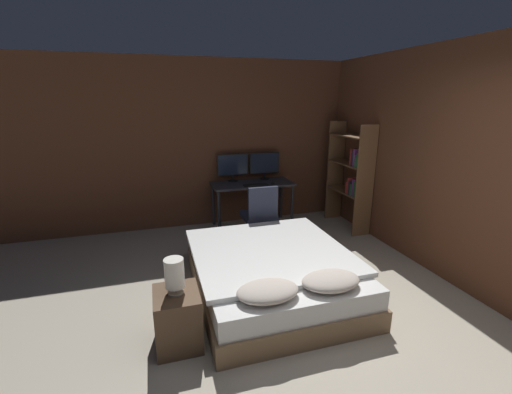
{
  "coord_description": "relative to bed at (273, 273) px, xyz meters",
  "views": [
    {
      "loc": [
        -1.39,
        -1.84,
        2.08
      ],
      "look_at": [
        -0.05,
        2.56,
        0.75
      ],
      "focal_mm": 24.0,
      "sensor_mm": 36.0,
      "label": 1
    }
  ],
  "objects": [
    {
      "name": "computer_mouse",
      "position": [
        0.66,
        1.87,
        0.53
      ],
      "size": [
        0.07,
        0.05,
        0.04
      ],
      "color": "black",
      "rests_on": "desk"
    },
    {
      "name": "keyboard",
      "position": [
        0.37,
        1.87,
        0.52
      ],
      "size": [
        0.39,
        0.13,
        0.02
      ],
      "color": "black",
      "rests_on": "desk"
    },
    {
      "name": "bookshelf",
      "position": [
        1.89,
        1.5,
        0.7
      ],
      "size": [
        0.31,
        0.91,
        1.72
      ],
      "color": "brown",
      "rests_on": "ground_plane"
    },
    {
      "name": "desk",
      "position": [
        0.37,
        2.07,
        0.41
      ],
      "size": [
        1.32,
        0.6,
        0.75
      ],
      "color": "#38383D",
      "rests_on": "ground_plane"
    },
    {
      "name": "office_chair",
      "position": [
        0.26,
        1.28,
        0.13
      ],
      "size": [
        0.52,
        0.52,
        0.92
      ],
      "color": "black",
      "rests_on": "ground_plane"
    },
    {
      "name": "monitor_right",
      "position": [
        0.65,
        2.27,
        0.77
      ],
      "size": [
        0.52,
        0.16,
        0.45
      ],
      "color": "black",
      "rests_on": "desk"
    },
    {
      "name": "bedside_lamp",
      "position": [
        -1.06,
        -0.53,
        0.44
      ],
      "size": [
        0.16,
        0.16,
        0.31
      ],
      "color": "gray",
      "rests_on": "nightstand"
    },
    {
      "name": "wall_back",
      "position": [
        0.24,
        2.44,
        1.11
      ],
      "size": [
        12.0,
        0.06,
        2.7
      ],
      "color": "brown",
      "rests_on": "ground_plane"
    },
    {
      "name": "ground_plane",
      "position": [
        0.24,
        -1.32,
        -0.24
      ],
      "size": [
        20.0,
        20.0,
        0.0
      ],
      "primitive_type": "plane",
      "color": "#B2A893"
    },
    {
      "name": "nightstand",
      "position": [
        -1.06,
        -0.53,
        0.01
      ],
      "size": [
        0.38,
        0.44,
        0.5
      ],
      "color": "brown",
      "rests_on": "ground_plane"
    },
    {
      "name": "bed",
      "position": [
        0.0,
        0.0,
        0.0
      ],
      "size": [
        1.66,
        1.96,
        0.55
      ],
      "color": "#846647",
      "rests_on": "ground_plane"
    },
    {
      "name": "wall_side_right",
      "position": [
        2.09,
        0.18,
        1.11
      ],
      "size": [
        0.06,
        12.0,
        2.7
      ],
      "color": "brown",
      "rests_on": "ground_plane"
    },
    {
      "name": "monitor_left",
      "position": [
        0.1,
        2.27,
        0.77
      ],
      "size": [
        0.52,
        0.16,
        0.45
      ],
      "color": "black",
      "rests_on": "desk"
    }
  ]
}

